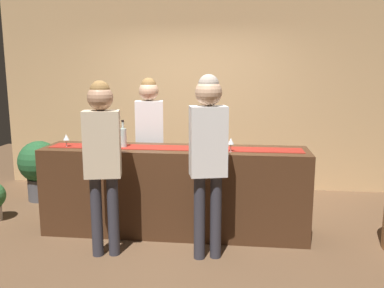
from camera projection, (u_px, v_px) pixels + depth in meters
ground_plane at (175, 232)px, 4.61m from camera, size 10.00×10.00×0.00m
back_wall at (194, 94)px, 6.20m from camera, size 6.00×0.12×2.90m
bar_counter at (175, 191)px, 4.52m from camera, size 2.91×0.60×0.97m
counter_runner_cloth at (174, 148)px, 4.43m from camera, size 2.76×0.28×0.01m
wine_bottle_green at (94, 137)px, 4.47m from camera, size 0.07×0.07×0.30m
wine_bottle_clear at (123, 137)px, 4.46m from camera, size 0.07×0.07×0.30m
wine_glass_near_customer at (66, 138)px, 4.47m from camera, size 0.07×0.07×0.14m
wine_glass_mid_counter at (231, 142)px, 4.23m from camera, size 0.07×0.07×0.14m
bartender at (150, 131)px, 5.03m from camera, size 0.37×0.26×1.72m
customer_sipping at (208, 146)px, 3.77m from camera, size 0.38×0.28×1.78m
customer_browsing at (102, 150)px, 3.84m from camera, size 0.38×0.27×1.72m
potted_plant_tall at (40, 166)px, 5.66m from camera, size 0.57×0.57×0.84m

